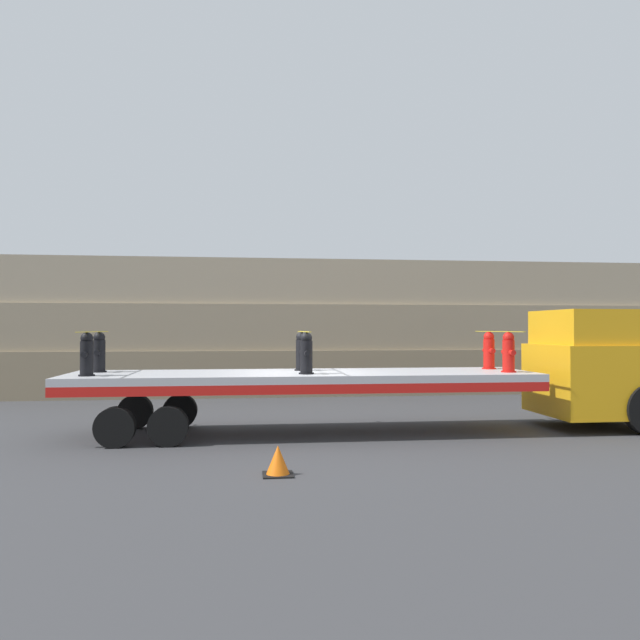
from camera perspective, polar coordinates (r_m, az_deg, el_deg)
ground_plane at (r=14.23m, az=-1.49°, el=-10.34°), size 120.00×120.00×0.00m
rock_cliff at (r=22.97m, az=-3.64°, el=-0.68°), size 60.00×3.30×4.81m
truck_cab at (r=16.38m, az=24.33°, el=-4.04°), size 2.78×2.56×2.80m
flatbed_trailer at (r=14.05m, az=-3.44°, el=-5.70°), size 10.35×2.66×1.38m
fire_hydrant_black_near_0 at (r=13.80m, az=-20.55°, el=-2.99°), size 0.33×0.54×0.91m
fire_hydrant_black_far_0 at (r=14.89m, az=-19.54°, el=-2.82°), size 0.33×0.54×0.91m
fire_hydrant_black_near_1 at (r=13.48m, az=-1.25°, el=-3.09°), size 0.33×0.54×0.91m
fire_hydrant_black_far_1 at (r=14.60m, az=-1.70°, el=-2.91°), size 0.33×0.54×0.91m
fire_hydrant_red_near_2 at (r=14.67m, az=16.85°, el=-2.87°), size 0.33×0.54×0.91m
fire_hydrant_red_far_2 at (r=15.70m, az=15.19°, el=-2.73°), size 0.33×0.54×0.91m
cargo_strap_rear at (r=14.33m, az=-20.02°, el=-1.02°), size 0.05×2.76×0.01m
cargo_strap_middle at (r=14.03m, az=-1.49°, el=-1.07°), size 0.05×2.76×0.01m
cargo_strap_front at (r=15.17m, az=15.99°, el=-1.02°), size 0.05×2.76×0.01m
traffic_cone at (r=10.29m, az=-3.87°, el=-12.72°), size 0.49×0.49×0.48m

